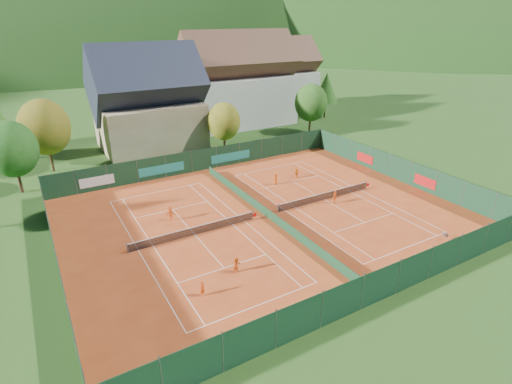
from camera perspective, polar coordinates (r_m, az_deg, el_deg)
The scene contains 33 objects.
ground at distance 42.33m, azimuth 1.37°, elevation -3.45°, with size 600.00×600.00×0.00m, color #234916.
clay_pad at distance 42.32m, azimuth 1.37°, elevation -3.42°, with size 40.00×32.00×0.01m, color #B2411A.
court_markings_left at distance 39.22m, azimuth -8.71°, elevation -6.08°, with size 11.03×23.83×0.00m.
court_markings_right at distance 46.60m, azimuth 9.79°, elevation -1.09°, with size 11.03×23.83×0.00m.
tennis_net_left at distance 39.02m, azimuth -8.54°, elevation -5.39°, with size 13.30×0.10×1.02m.
tennis_net_right at distance 46.49m, azimuth 9.97°, elevation -0.49°, with size 13.30×0.10×1.02m.
court_divider at distance 42.10m, azimuth 1.37°, elevation -2.82°, with size 0.03×28.80×1.00m.
fence_north at distance 54.74m, azimuth -7.84°, elevation 4.53°, with size 40.00×0.10×3.00m.
fence_south at distance 31.12m, azimuth 17.37°, elevation -12.55°, with size 40.00×0.04×3.00m.
fence_west at distance 36.65m, azimuth -26.65°, elevation -8.22°, with size 0.04×32.00×3.00m.
fence_east at distance 54.14m, azimuth 19.74°, elevation 3.10°, with size 0.09×32.00×3.00m.
chalet at distance 65.46m, azimuth -15.10°, elevation 11.83°, with size 16.20×12.00×16.00m.
hotel_block_a at distance 77.75m, azimuth -2.52°, elevation 14.98°, with size 21.60×11.00×17.25m.
hotel_block_b at distance 91.73m, azimuth 3.09°, elevation 15.85°, with size 17.28×10.00×15.50m.
tree_west_front at distance 53.87m, azimuth -31.55°, elevation 5.23°, with size 5.72×5.72×8.69m.
tree_west_mid at distance 59.51m, azimuth -27.98°, elevation 8.16°, with size 6.44×6.44×9.78m.
tree_center at distance 61.60m, azimuth -4.62°, elevation 10.02°, with size 5.01×5.01×7.60m.
tree_east_front at distance 72.44m, azimuth 7.85°, elevation 12.52°, with size 5.72×5.72×8.69m.
tree_east_mid at distance 84.64m, azimuth 10.02°, elevation 14.48°, with size 5.04×5.04×9.00m.
tree_east_back at distance 86.24m, azimuth 2.29°, elevation 15.43°, with size 7.15×7.15×10.86m.
mountain_backdrop at distance 276.20m, azimuth -19.77°, elevation 10.18°, with size 820.00×530.00×242.00m.
ball_hopper at distance 41.62m, azimuth 25.45°, elevation -5.60°, with size 0.34×0.34×0.80m.
loose_ball_0 at distance 36.46m, azimuth -4.12°, elevation -8.30°, with size 0.07×0.07×0.07m, color #CCD833.
loose_ball_1 at distance 38.70m, azimuth 18.49°, elevation -7.55°, with size 0.07×0.07×0.07m, color #CCD833.
loose_ball_2 at distance 47.54m, azimuth 0.90°, elevation -0.17°, with size 0.07×0.07×0.07m, color #CCD833.
loose_ball_3 at distance 47.57m, azimuth -7.40°, elevation -0.36°, with size 0.07×0.07×0.07m, color #CCD833.
loose_ball_4 at distance 45.32m, azimuth 14.03°, elevation -2.20°, with size 0.07×0.07×0.07m, color #CCD833.
player_left_near at distance 31.07m, azimuth -7.67°, elevation -13.52°, with size 0.48×0.31×1.31m, color #DD5013.
player_left_mid at distance 33.23m, azimuth -2.74°, elevation -10.38°, with size 0.70×0.55×1.44m, color #CC4A12.
player_left_far at distance 42.02m, azimuth -12.14°, elevation -3.02°, with size 1.01×0.58×1.56m, color #CA4112.
player_right_near at distance 45.55m, azimuth 11.18°, elevation -0.73°, with size 0.92×0.38×1.58m, color orange.
player_right_far_a at distance 49.80m, azimuth 2.82°, elevation 1.87°, with size 0.75×0.49×1.53m, color #DB5713.
player_right_far_b at distance 52.31m, azimuth 5.82°, elevation 2.72°, with size 1.18×0.37×1.27m, color orange.
Camera 1 is at (-19.80, -31.96, 19.43)m, focal length 28.00 mm.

